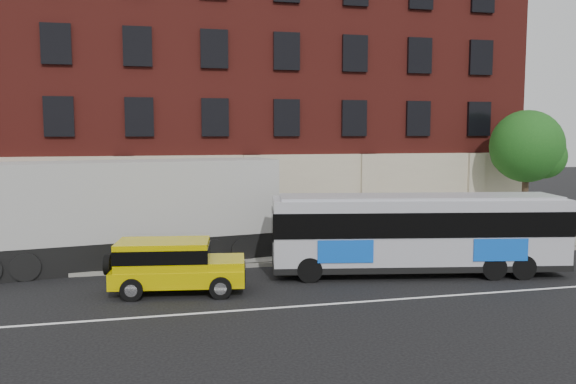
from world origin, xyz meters
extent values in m
plane|color=black|center=(0.00, 0.00, 0.00)|extent=(120.00, 120.00, 0.00)
cube|color=gray|center=(0.00, 9.00, 0.07)|extent=(60.00, 6.00, 0.15)
cube|color=gray|center=(0.00, 6.00, 0.07)|extent=(60.00, 0.25, 0.15)
cube|color=white|center=(0.00, 0.50, 0.01)|extent=(60.00, 0.12, 0.01)
cube|color=maroon|center=(0.00, 17.00, 7.65)|extent=(30.00, 10.00, 15.00)
cube|color=#C2B89A|center=(0.00, 11.85, 2.15)|extent=(30.00, 0.35, 4.00)
cube|color=#4A0D15|center=(-11.00, 11.00, 3.25)|extent=(4.20, 2.20, 0.30)
cube|color=#C2B89A|center=(-6.00, 11.75, 2.15)|extent=(0.90, 0.55, 4.00)
cube|color=#C2B89A|center=(0.00, 11.75, 2.15)|extent=(0.90, 0.55, 4.00)
cube|color=#C2B89A|center=(6.00, 11.75, 2.15)|extent=(0.90, 0.55, 4.00)
cube|color=#C2B89A|center=(12.00, 11.75, 2.15)|extent=(0.90, 0.55, 4.00)
cube|color=black|center=(-8.75, 11.92, 5.95)|extent=(1.30, 0.20, 1.80)
cube|color=black|center=(-5.25, 11.92, 5.95)|extent=(1.30, 0.20, 1.80)
cube|color=black|center=(-1.75, 11.92, 5.95)|extent=(1.30, 0.20, 1.80)
cube|color=black|center=(1.75, 11.92, 5.95)|extent=(1.30, 0.20, 1.80)
cube|color=black|center=(5.25, 11.92, 5.95)|extent=(1.30, 0.20, 1.80)
cube|color=black|center=(8.75, 11.92, 5.95)|extent=(1.30, 0.20, 1.80)
cube|color=black|center=(12.25, 11.92, 5.95)|extent=(1.30, 0.20, 1.80)
cube|color=black|center=(-8.75, 11.92, 9.15)|extent=(1.30, 0.20, 1.80)
cube|color=black|center=(-5.25, 11.92, 9.15)|extent=(1.30, 0.20, 1.80)
cube|color=black|center=(-1.75, 11.92, 9.15)|extent=(1.30, 0.20, 1.80)
cube|color=black|center=(1.75, 11.92, 9.15)|extent=(1.30, 0.20, 1.80)
cube|color=black|center=(5.25, 11.92, 9.15)|extent=(1.30, 0.20, 1.80)
cube|color=black|center=(8.75, 11.92, 9.15)|extent=(1.30, 0.20, 1.80)
cube|color=black|center=(12.25, 11.92, 9.15)|extent=(1.30, 0.20, 1.80)
cube|color=black|center=(-10.50, 11.78, 1.75)|extent=(2.60, 0.15, 2.80)
cube|color=black|center=(-4.50, 11.78, 1.75)|extent=(2.60, 0.15, 2.80)
cube|color=black|center=(1.50, 11.78, 1.75)|extent=(2.60, 0.15, 2.80)
cube|color=black|center=(7.50, 11.78, 1.75)|extent=(2.60, 0.15, 2.80)
cylinder|color=slate|center=(-8.50, 6.20, 1.25)|extent=(0.07, 0.07, 2.50)
cube|color=white|center=(-8.50, 6.05, 2.05)|extent=(0.30, 0.03, 0.40)
cube|color=white|center=(-8.50, 6.05, 1.55)|extent=(0.30, 0.03, 0.35)
cylinder|color=#322219|center=(13.50, 9.50, 1.65)|extent=(0.32, 0.32, 3.00)
sphere|color=#134413|center=(13.50, 9.50, 4.55)|extent=(3.60, 3.60, 3.60)
sphere|color=#134413|center=(14.20, 9.10, 4.05)|extent=(2.20, 2.20, 2.20)
sphere|color=#134413|center=(12.90, 9.90, 4.15)|extent=(2.00, 2.00, 2.00)
cube|color=#ADADB6|center=(4.74, 3.43, 1.58)|extent=(10.91, 4.13, 2.54)
cube|color=black|center=(4.74, 3.43, 0.40)|extent=(10.96, 4.18, 0.22)
cube|color=#ADADB6|center=(4.74, 3.43, 2.89)|extent=(10.34, 3.77, 0.11)
cube|color=black|center=(4.74, 3.43, 2.00)|extent=(11.00, 4.21, 0.89)
cube|color=blue|center=(1.73, 2.83, 1.11)|extent=(1.93, 0.39, 0.80)
cube|color=blue|center=(7.57, 4.07, 1.11)|extent=(1.93, 0.39, 0.80)
cylinder|color=black|center=(0.52, 3.19, 0.45)|extent=(0.92, 0.42, 0.89)
cylinder|color=black|center=(0.89, 5.17, 0.45)|extent=(0.92, 0.42, 0.89)
cylinder|color=black|center=(7.00, 1.99, 0.45)|extent=(0.92, 0.42, 0.89)
cylinder|color=black|center=(7.37, 3.97, 0.45)|extent=(0.92, 0.42, 0.89)
cylinder|color=black|center=(8.06, 1.80, 0.45)|extent=(0.92, 0.42, 0.89)
cylinder|color=black|center=(8.42, 3.78, 0.45)|extent=(0.92, 0.42, 0.89)
cube|color=#CFBB00|center=(-4.00, 2.92, 0.58)|extent=(4.49, 2.40, 0.53)
cube|color=#CFBB00|center=(-4.48, 3.00, 1.29)|extent=(3.17, 2.16, 0.89)
cube|color=black|center=(-4.48, 3.00, 1.34)|extent=(3.21, 2.20, 0.45)
cube|color=#CFBB00|center=(-2.55, 2.70, 0.98)|extent=(1.57, 1.87, 0.27)
cube|color=black|center=(-1.87, 2.60, 0.62)|extent=(0.26, 1.42, 0.49)
cylinder|color=black|center=(-6.25, 3.26, 0.98)|extent=(0.29, 0.70, 0.68)
cylinder|color=black|center=(-2.76, 1.85, 0.36)|extent=(0.74, 0.35, 0.71)
cylinder|color=silver|center=(-2.76, 1.85, 0.36)|extent=(0.43, 0.32, 0.39)
cylinder|color=black|center=(-2.51, 3.58, 0.36)|extent=(0.74, 0.35, 0.71)
cylinder|color=silver|center=(-2.51, 3.58, 0.36)|extent=(0.43, 0.32, 0.39)
cylinder|color=black|center=(-5.49, 2.27, 0.36)|extent=(0.74, 0.35, 0.71)
cylinder|color=silver|center=(-5.49, 2.27, 0.36)|extent=(0.43, 0.32, 0.39)
cylinder|color=black|center=(-5.24, 3.99, 0.36)|extent=(0.74, 0.35, 0.71)
cylinder|color=silver|center=(-5.24, 3.99, 0.36)|extent=(0.43, 0.32, 0.39)
cube|color=black|center=(-6.02, 7.40, 0.57)|extent=(12.63, 4.27, 1.14)
cube|color=#B7B7B3|center=(-6.02, 7.40, 2.63)|extent=(12.63, 4.32, 3.00)
cylinder|color=black|center=(-9.21, 5.72, 0.52)|extent=(1.06, 0.44, 1.03)
cylinder|color=black|center=(-9.56, 8.07, 0.52)|extent=(1.06, 0.44, 1.03)
cylinder|color=black|center=(-2.47, 6.72, 0.52)|extent=(1.06, 0.44, 1.03)
cylinder|color=black|center=(-2.82, 9.07, 0.52)|extent=(1.06, 0.44, 1.03)
cylinder|color=black|center=(-1.24, 6.90, 0.52)|extent=(1.06, 0.44, 1.03)
cylinder|color=black|center=(-1.59, 9.25, 0.52)|extent=(1.06, 0.44, 1.03)
camera|label=1|loc=(-4.89, -16.28, 5.26)|focal=36.65mm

